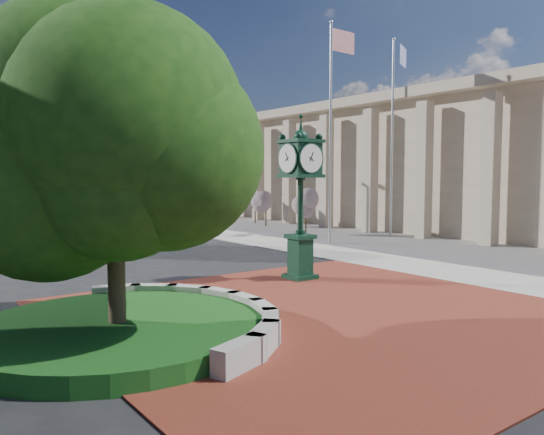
{
  "coord_description": "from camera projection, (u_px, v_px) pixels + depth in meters",
  "views": [
    {
      "loc": [
        -8.89,
        -10.66,
        3.41
      ],
      "look_at": [
        0.15,
        1.5,
        2.27
      ],
      "focal_mm": 35.0,
      "sensor_mm": 36.0,
      "label": 1
    }
  ],
  "objects": [
    {
      "name": "ground",
      "position": [
        301.0,
        306.0,
        14.08
      ],
      "size": [
        200.0,
        200.0,
        0.0
      ],
      "primitive_type": "plane",
      "color": "black",
      "rests_on": "ground"
    },
    {
      "name": "plaza",
      "position": [
        327.0,
        313.0,
        13.28
      ],
      "size": [
        12.0,
        12.0,
        0.04
      ],
      "primitive_type": "cube",
      "color": "maroon",
      "rests_on": "ground"
    },
    {
      "name": "sidewalk",
      "position": [
        400.0,
        235.0,
        31.6
      ],
      "size": [
        20.0,
        50.0,
        0.04
      ],
      "primitive_type": "cube",
      "color": "#9E9B93",
      "rests_on": "ground"
    },
    {
      "name": "planter_wall",
      "position": [
        213.0,
        312.0,
        12.45
      ],
      "size": [
        2.96,
        6.77,
        0.54
      ],
      "color": "#9E9B93",
      "rests_on": "ground"
    },
    {
      "name": "grass_bed",
      "position": [
        118.0,
        331.0,
        11.09
      ],
      "size": [
        6.1,
        6.1,
        0.4
      ],
      "primitive_type": "cylinder",
      "color": "#124214",
      "rests_on": "ground"
    },
    {
      "name": "civic_building",
      "position": [
        450.0,
        165.0,
        37.4
      ],
      "size": [
        17.35,
        44.0,
        8.6
      ],
      "color": "tan",
      "rests_on": "ground"
    },
    {
      "name": "tree_planter",
      "position": [
        114.0,
        162.0,
        10.83
      ],
      "size": [
        5.2,
        5.2,
        6.33
      ],
      "color": "#38281C",
      "rests_on": "ground"
    },
    {
      "name": "tree_street",
      "position": [
        3.0,
        181.0,
        25.86
      ],
      "size": [
        4.4,
        4.4,
        5.45
      ],
      "color": "#38281C",
      "rests_on": "ground"
    },
    {
      "name": "post_clock",
      "position": [
        301.0,
        191.0,
        17.56
      ],
      "size": [
        1.16,
        1.16,
        5.4
      ],
      "color": "black",
      "rests_on": "ground"
    },
    {
      "name": "parked_car",
      "position": [
        34.0,
        211.0,
        42.74
      ],
      "size": [
        1.93,
        4.46,
        1.5
      ],
      "primitive_type": "imported",
      "rotation": [
        0.0,
        0.0,
        0.04
      ],
      "color": "maroon",
      "rests_on": "ground"
    },
    {
      "name": "flagpole_a",
      "position": [
        330.0,
        131.0,
        27.0
      ],
      "size": [
        1.77,
        0.2,
        11.32
      ],
      "color": "silver",
      "rests_on": "ground"
    },
    {
      "name": "flagpole_b",
      "position": [
        392.0,
        136.0,
        30.48
      ],
      "size": [
        1.69,
        0.78,
        11.37
      ],
      "color": "silver",
      "rests_on": "ground"
    },
    {
      "name": "street_lamp_near",
      "position": [
        138.0,
        156.0,
        35.17
      ],
      "size": [
        1.86,
        0.23,
        8.28
      ],
      "color": "slate",
      "rests_on": "ground"
    },
    {
      "name": "street_lamp_far",
      "position": [
        0.0,
        163.0,
        47.51
      ],
      "size": [
        1.83,
        0.39,
        8.14
      ],
      "color": "slate",
      "rests_on": "ground"
    },
    {
      "name": "shrub_near",
      "position": [
        306.0,
        208.0,
        31.41
      ],
      "size": [
        1.2,
        1.2,
        2.2
      ],
      "color": "#38281C",
      "rests_on": "ground"
    },
    {
      "name": "shrub_mid",
      "position": [
        266.0,
        204.0,
        36.77
      ],
      "size": [
        1.2,
        1.2,
        2.2
      ],
      "color": "#38281C",
      "rests_on": "ground"
    },
    {
      "name": "shrub_far",
      "position": [
        255.0,
        202.0,
        39.34
      ],
      "size": [
        1.2,
        1.2,
        2.2
      ],
      "color": "#38281C",
      "rests_on": "ground"
    }
  ]
}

